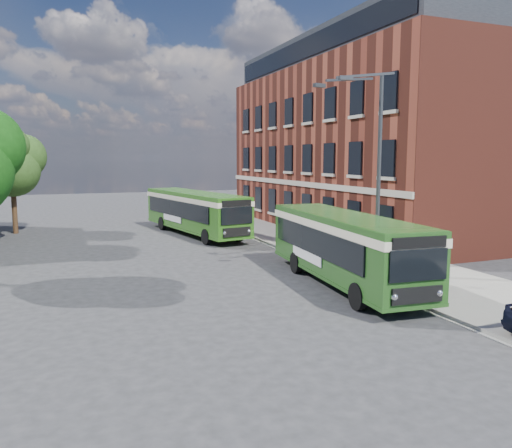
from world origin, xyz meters
name	(u,v)px	position (x,y,z in m)	size (l,w,h in m)	color
ground	(253,278)	(0.00, 0.00, 0.00)	(120.00, 120.00, 0.00)	#272729
pavement	(309,240)	(7.00, 8.00, 0.07)	(6.00, 48.00, 0.15)	gray
kerb_line	(266,244)	(3.95, 8.00, 0.01)	(0.12, 48.00, 0.01)	beige
brick_office	(367,137)	(14.00, 12.00, 6.97)	(12.10, 26.00, 14.20)	maroon
street_lamp	(372,172)	(4.84, -2.00, 4.79)	(2.96, 2.38, 9.00)	#383B3E
bus_stop_sign	(416,253)	(5.60, -4.20, 1.51)	(0.35, 0.08, 2.52)	#383B3E
bus_front	(344,242)	(3.20, -2.46, 1.83)	(3.46, 11.01, 3.02)	#224E1A
bus_rear	(194,209)	(0.84, 13.71, 1.83)	(4.65, 12.58, 3.02)	#2A6018
pedestrian_a	(382,255)	(5.77, -1.69, 0.94)	(0.58, 0.38, 1.59)	black
pedestrian_b	(358,252)	(4.96, -0.89, 1.00)	(0.82, 0.64, 1.69)	black
tree_right	(12,162)	(-11.03, 18.85, 5.15)	(4.50, 4.27, 7.59)	#342113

